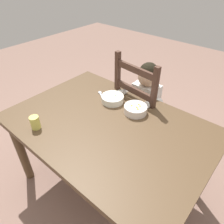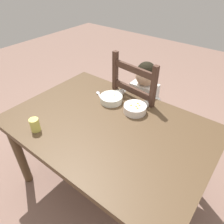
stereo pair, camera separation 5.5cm
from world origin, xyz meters
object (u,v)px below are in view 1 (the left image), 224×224
Objects in this scene: bowl_of_carrots at (135,109)px; child_figure at (144,99)px; bowl_of_peas at (113,99)px; dining_chair at (142,113)px; spoon at (101,94)px; dining_table at (108,133)px; drinking_cup at (35,123)px.

child_figure is at bearing 110.50° from bowl_of_carrots.
bowl_of_carrots is at bearing -69.50° from child_figure.
child_figure is 5.49× the size of bowl_of_peas.
bowl_of_carrots is (0.22, -0.00, 0.00)m from bowl_of_peas.
spoon is (-0.25, -0.28, 0.24)m from dining_chair.
dining_chair reaches higher than bowl_of_peas.
child_figure is 5.76× the size of bowl_of_carrots.
spoon is (-0.26, -0.27, 0.08)m from child_figure.
dining_table is at bearing -56.17° from bowl_of_peas.
drinking_cup is (-0.33, -0.34, 0.14)m from dining_table.
child_figure is 0.38m from spoon.
child_figure is 0.92m from drinking_cup.
dining_chair is at bearing 111.48° from bowl_of_carrots.
bowl_of_carrots is at bearing -2.99° from spoon.
drinking_cup is (-0.18, -0.57, 0.02)m from bowl_of_peas.
dining_chair is 0.41m from bowl_of_carrots.
drinking_cup is (-0.29, -0.86, 0.12)m from child_figure.
dining_chair is 0.44m from spoon.
bowl_of_carrots is 0.69m from drinking_cup.
dining_chair is at bearing 95.26° from dining_table.
dining_chair is at bearing 70.74° from bowl_of_peas.
child_figure reaches higher than bowl_of_peas.
dining_chair is at bearing 71.80° from drinking_cup.
drinking_cup reaches higher than bowl_of_carrots.
dining_table is 0.30m from bowl_of_peas.
dining_chair reaches higher than child_figure.
dining_chair is (-0.05, 0.52, -0.14)m from dining_table.
drinking_cup is at bearing -93.31° from spoon.
child_figure is at bearing 46.88° from spoon.
spoon is 0.59m from drinking_cup.
bowl_of_peas is 0.60m from drinking_cup.
drinking_cup is (-0.40, -0.57, 0.02)m from bowl_of_carrots.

